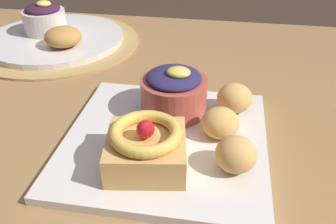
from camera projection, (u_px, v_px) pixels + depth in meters
name	position (u px, v px, depth m)	size (l,w,h in m)	color
dining_table	(169.00, 163.00, 0.60)	(1.40, 0.90, 0.73)	olive
woven_placemat	(57.00, 42.00, 0.80)	(0.36, 0.36, 0.01)	#AD894C
front_plate	(166.00, 141.00, 0.49)	(0.27, 0.27, 0.01)	silver
cake_slice	(146.00, 147.00, 0.43)	(0.11, 0.10, 0.06)	tan
berry_ramekin	(174.00, 92.00, 0.53)	(0.10, 0.10, 0.08)	#B24C3D
fritter_front	(236.00, 154.00, 0.43)	(0.05, 0.05, 0.04)	tan
fritter_middle	(235.00, 98.00, 0.53)	(0.05, 0.05, 0.04)	tan
fritter_back	(220.00, 123.00, 0.48)	(0.05, 0.05, 0.04)	tan
back_plate	(56.00, 38.00, 0.79)	(0.29, 0.29, 0.01)	silver
back_ramekin	(44.00, 18.00, 0.79)	(0.09, 0.09, 0.07)	silver
back_pastry	(63.00, 37.00, 0.73)	(0.07, 0.07, 0.04)	#B77F3D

